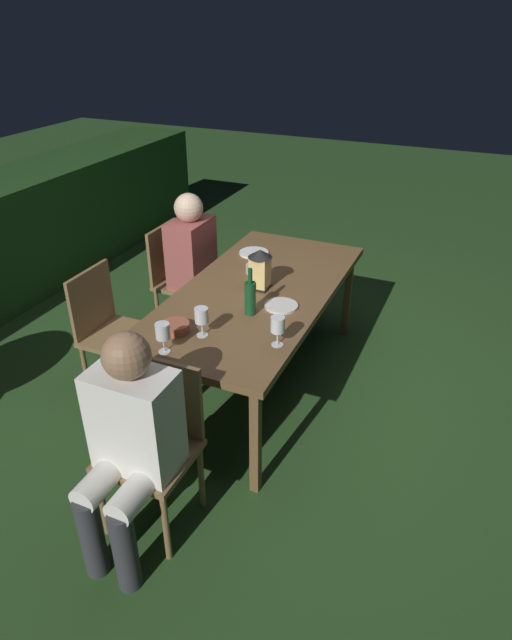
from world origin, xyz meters
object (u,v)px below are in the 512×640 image
at_px(dining_table, 256,298).
at_px(lantern_centerpiece, 260,267).
at_px(person_in_rust, 199,261).
at_px(chair_head_near, 156,438).
at_px(wine_glass_a, 163,333).
at_px(bowl_bread, 256,268).
at_px(chair_side_right_a, 110,327).
at_px(plate_b, 254,253).
at_px(wine_glass_c, 202,317).
at_px(green_bottle_on_table, 250,297).
at_px(wine_glass_b, 278,326).
at_px(plate_a, 281,306).
at_px(chair_side_right_b, 178,275).
at_px(bowl_olives, 175,327).
at_px(person_in_cream, 129,440).

xyz_separation_m(dining_table, lantern_centerpiece, (0.04, -0.01, 0.20)).
bearing_deg(lantern_centerpiece, person_in_rust, 59.39).
bearing_deg(chair_head_near, wine_glass_a, 22.88).
xyz_separation_m(dining_table, bowl_bread, (0.25, 0.11, 0.08)).
xyz_separation_m(chair_side_right_a, plate_b, (0.97, -0.60, 0.25)).
bearing_deg(wine_glass_c, green_bottle_on_table, -23.10).
relative_size(green_bottle_on_table, bowl_bread, 2.05).
relative_size(wine_glass_b, plate_a, 0.83).
distance_m(dining_table, wine_glass_a, 0.88).
height_order(person_in_rust, green_bottle_on_table, person_in_rust).
xyz_separation_m(person_in_rust, wine_glass_b, (-0.98, -1.02, 0.21)).
xyz_separation_m(chair_side_right_b, wine_glass_c, (-1.06, -0.80, 0.36)).
relative_size(plate_a, bowl_olives, 1.27).
bearing_deg(chair_side_right_b, person_in_cream, -155.24).
bearing_deg(wine_glass_c, dining_table, -4.63).
relative_size(person_in_rust, wine_glass_a, 6.80).
distance_m(dining_table, bowl_olives, 0.68).
xyz_separation_m(plate_b, bowl_olives, (-1.18, -0.04, 0.02)).
distance_m(person_in_cream, green_bottle_on_table, 1.14).
bearing_deg(chair_side_right_b, bowl_olives, -149.24).
bearing_deg(wine_glass_c, lantern_centerpiece, -5.16).
bearing_deg(plate_b, wine_glass_c, -170.16).
bearing_deg(lantern_centerpiece, chair_side_right_b, 65.44).
bearing_deg(plate_a, chair_side_right_a, 105.20).
bearing_deg(chair_side_right_b, wine_glass_b, -128.97).
bearing_deg(wine_glass_b, plate_a, 18.49).
relative_size(bowl_olives, bowl_bread, 1.13).
height_order(bowl_olives, bowl_bread, bowl_bread).
bearing_deg(green_bottle_on_table, chair_side_right_b, 52.38).
distance_m(person_in_cream, plate_b, 1.97).
relative_size(person_in_rust, green_bottle_on_table, 3.96).
distance_m(lantern_centerpiece, plate_a, 0.32).
relative_size(green_bottle_on_table, bowl_olives, 1.81).
height_order(chair_side_right_b, person_in_cream, person_in_cream).
bearing_deg(wine_glass_c, plate_a, -30.08).
xyz_separation_m(lantern_centerpiece, green_bottle_on_table, (-0.33, -0.08, -0.04)).
bearing_deg(wine_glass_a, chair_head_near, -157.12).
xyz_separation_m(plate_b, bowl_bread, (-0.29, -0.14, 0.02)).
height_order(chair_side_right_b, plate_a, chair_side_right_b).
relative_size(chair_side_right_b, person_in_cream, 0.76).
height_order(person_in_rust, wine_glass_a, person_in_rust).
bearing_deg(person_in_cream, wine_glass_b, -22.86).
relative_size(wine_glass_a, wine_glass_b, 1.00).
relative_size(chair_head_near, wine_glass_a, 5.15).
height_order(wine_glass_c, bowl_bread, wine_glass_c).
bearing_deg(wine_glass_c, plate_b, 9.84).
distance_m(person_in_cream, wine_glass_b, 0.96).
height_order(person_in_rust, chair_head_near, person_in_rust).
height_order(dining_table, wine_glass_b, wine_glass_b).
bearing_deg(bowl_olives, bowl_bread, -6.42).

